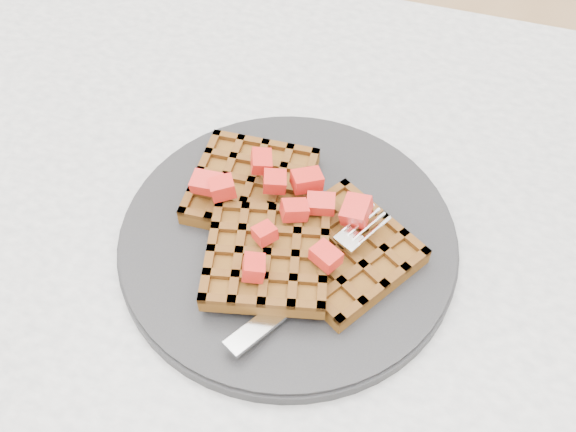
# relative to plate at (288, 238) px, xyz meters

# --- Properties ---
(table) EXTENTS (1.20, 0.80, 0.75)m
(table) POSITION_rel_plate_xyz_m (0.06, -0.01, -0.12)
(table) COLOR silver
(table) RESTS_ON ground
(plate) EXTENTS (0.29, 0.29, 0.02)m
(plate) POSITION_rel_plate_xyz_m (0.00, 0.00, 0.00)
(plate) COLOR black
(plate) RESTS_ON table
(waffles) EXTENTS (0.22, 0.19, 0.03)m
(waffles) POSITION_rel_plate_xyz_m (0.00, -0.00, 0.02)
(waffles) COLOR brown
(waffles) RESTS_ON plate
(strawberry_pile) EXTENTS (0.15, 0.15, 0.02)m
(strawberry_pile) POSITION_rel_plate_xyz_m (-0.00, -0.00, 0.05)
(strawberry_pile) COLOR #AB0D0C
(strawberry_pile) RESTS_ON waffles
(fork) EXTENTS (0.11, 0.17, 0.02)m
(fork) POSITION_rel_plate_xyz_m (0.04, -0.04, 0.02)
(fork) COLOR silver
(fork) RESTS_ON plate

